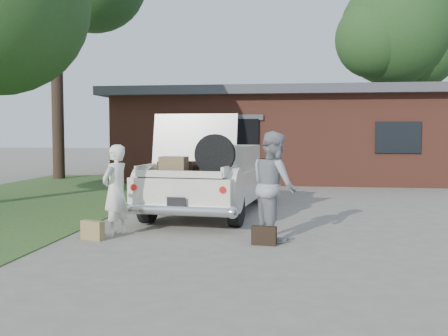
# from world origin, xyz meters

# --- Properties ---
(ground) EXTENTS (90.00, 90.00, 0.00)m
(ground) POSITION_xyz_m (0.00, 0.00, 0.00)
(ground) COLOR gray
(ground) RESTS_ON ground
(grass_strip) EXTENTS (6.00, 16.00, 0.02)m
(grass_strip) POSITION_xyz_m (-5.50, 3.00, 0.01)
(grass_strip) COLOR #2D4C1E
(grass_strip) RESTS_ON ground
(house) EXTENTS (12.80, 7.80, 3.30)m
(house) POSITION_xyz_m (0.98, 11.47, 1.67)
(house) COLOR brown
(house) RESTS_ON ground
(tree_right) EXTENTS (6.07, 5.28, 9.25)m
(tree_right) POSITION_xyz_m (6.04, 17.27, 6.32)
(tree_right) COLOR #38281E
(tree_right) RESTS_ON ground
(sedan) EXTENTS (2.46, 5.33, 2.13)m
(sedan) POSITION_xyz_m (-0.49, 2.28, 0.76)
(sedan) COLOR white
(sedan) RESTS_ON ground
(woman_left) EXTENTS (0.55, 0.67, 1.57)m
(woman_left) POSITION_xyz_m (-1.70, -0.62, 0.78)
(woman_left) COLOR white
(woman_left) RESTS_ON ground
(woman_right) EXTENTS (0.98, 1.08, 1.80)m
(woman_right) POSITION_xyz_m (0.99, -0.50, 0.90)
(woman_right) COLOR #919397
(woman_right) RESTS_ON ground
(suitcase_left) EXTENTS (0.43, 0.26, 0.32)m
(suitcase_left) POSITION_xyz_m (-1.97, -1.00, 0.16)
(suitcase_left) COLOR #9A834E
(suitcase_left) RESTS_ON ground
(suitcase_right) EXTENTS (0.40, 0.18, 0.30)m
(suitcase_right) POSITION_xyz_m (0.86, -1.00, 0.15)
(suitcase_right) COLOR black
(suitcase_right) RESTS_ON ground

